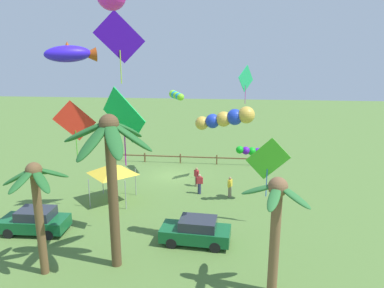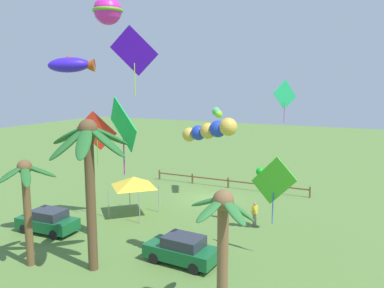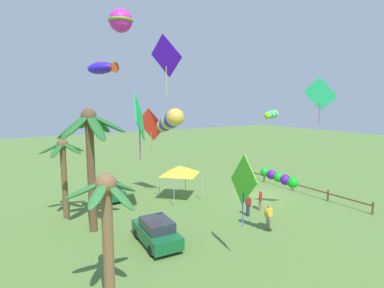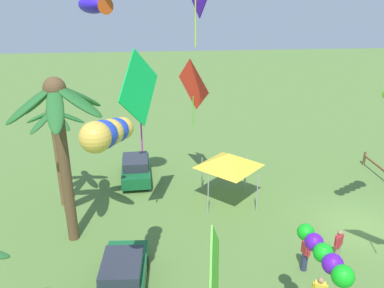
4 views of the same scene
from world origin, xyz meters
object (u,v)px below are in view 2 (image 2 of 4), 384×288
object	(u,v)px
spectator_0	(227,201)
kite_diamond_8	(97,132)
palm_tree_1	(26,190)
kite_diamond_3	(134,52)
parked_car_1	(48,221)
spectator_1	(224,207)
palm_tree_2	(89,157)
spectator_2	(255,214)
kite_tube_4	(217,113)
parked_car_0	(182,250)
kite_tube_1	(277,175)
kite_ball_6	(108,11)
kite_diamond_7	(274,182)
palm_tree_0	(223,229)
kite_fish_9	(72,65)
kite_diamond_2	(123,126)
festival_tent	(134,182)
kite_diamond_5	(285,96)
kite_tube_0	(211,130)

from	to	relation	value
spectator_0	kite_diamond_8	bearing A→B (deg)	36.42
palm_tree_1	kite_diamond_3	world-z (taller)	kite_diamond_3
parked_car_1	spectator_1	bearing A→B (deg)	-141.57
palm_tree_2	kite_diamond_8	size ratio (longest dim) A/B	2.05
palm_tree_1	kite_diamond_8	world-z (taller)	kite_diamond_8
spectator_2	kite_tube_4	bearing A→B (deg)	-46.20
palm_tree_2	parked_car_0	bearing A→B (deg)	-145.95
spectator_2	kite_tube_1	bearing A→B (deg)	152.53
kite_ball_6	kite_diamond_7	world-z (taller)	kite_ball_6
spectator_2	kite_diamond_3	distance (m)	13.13
palm_tree_0	kite_fish_9	xyz separation A→B (m)	(9.89, -2.91, 6.56)
kite_tube_4	kite_fish_9	bearing A→B (deg)	76.64
kite_diamond_7	kite_tube_4	bearing A→B (deg)	-52.61
kite_diamond_8	kite_diamond_2	bearing A→B (deg)	146.58
spectator_2	festival_tent	bearing A→B (deg)	11.60
palm_tree_0	palm_tree_1	world-z (taller)	palm_tree_1
kite_tube_1	kite_diamond_5	xyz separation A→B (m)	(0.57, -4.06, 4.78)
spectator_2	kite_tube_1	size ratio (longest dim) A/B	0.69
parked_car_1	palm_tree_1	bearing A→B (deg)	124.80
festival_tent	kite_diamond_5	size ratio (longest dim) A/B	0.94
palm_tree_1	kite_diamond_8	bearing A→B (deg)	-80.08
kite_diamond_7	festival_tent	bearing A→B (deg)	-13.02
palm_tree_1	kite_ball_6	distance (m)	10.15
palm_tree_0	festival_tent	xyz separation A→B (m)	(10.41, -9.26, -1.41)
palm_tree_2	kite_ball_6	world-z (taller)	kite_ball_6
kite_ball_6	kite_diamond_7	bearing A→B (deg)	-158.92
kite_tube_0	palm_tree_1	bearing A→B (deg)	23.56
festival_tent	kite_diamond_3	world-z (taller)	kite_diamond_3
spectator_2	festival_tent	size ratio (longest dim) A/B	0.56
palm_tree_0	parked_car_1	distance (m)	14.47
kite_tube_1	kite_diamond_7	size ratio (longest dim) A/B	0.61
parked_car_0	kite_fish_9	xyz separation A→B (m)	(6.09, 0.99, 9.69)
parked_car_0	spectator_2	size ratio (longest dim) A/B	2.52
kite_diamond_5	kite_fish_9	world-z (taller)	kite_fish_9
spectator_0	palm_tree_0	bearing A→B (deg)	109.91
palm_tree_2	parked_car_1	size ratio (longest dim) A/B	1.96
festival_tent	kite_ball_6	distance (m)	12.37
parked_car_0	spectator_1	world-z (taller)	spectator_1
kite_diamond_2	parked_car_1	bearing A→B (deg)	6.81
spectator_2	kite_ball_6	bearing A→B (deg)	50.94
parked_car_0	kite_diamond_7	world-z (taller)	kite_diamond_7
palm_tree_0	kite_tube_0	size ratio (longest dim) A/B	1.76
spectator_2	kite_diamond_7	world-z (taller)	kite_diamond_7
spectator_1	kite_diamond_8	distance (m)	10.26
kite_diamond_3	spectator_2	bearing A→B (deg)	-151.16
palm_tree_2	spectator_0	bearing A→B (deg)	-104.08
kite_diamond_8	palm_tree_2	bearing A→B (deg)	126.23
kite_diamond_8	kite_fish_9	world-z (taller)	kite_fish_9
spectator_0	festival_tent	distance (m)	7.01
spectator_0	spectator_1	size ratio (longest dim) A/B	1.00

